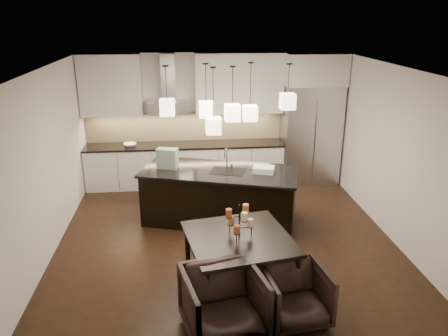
{
  "coord_description": "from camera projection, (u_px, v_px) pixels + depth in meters",
  "views": [
    {
      "loc": [
        -0.66,
        -6.57,
        3.59
      ],
      "look_at": [
        0.0,
        0.2,
        1.15
      ],
      "focal_mm": 35.0,
      "sensor_mm": 36.0,
      "label": 1
    }
  ],
  "objects": [
    {
      "name": "pendant_c",
      "position": [
        232.0,
        113.0,
        7.02
      ],
      "size": [
        0.24,
        0.24,
        0.26
      ],
      "primitive_type": "cube",
      "color": "#F8DEC0",
      "rests_on": "ceiling"
    },
    {
      "name": "fridge_panel",
      "position": [
        315.0,
        69.0,
        9.02
      ],
      "size": [
        1.26,
        0.72,
        0.65
      ],
      "primitive_type": "cube",
      "color": "silver",
      "rests_on": "refrigerator"
    },
    {
      "name": "pendant_f",
      "position": [
        213.0,
        126.0,
        6.99
      ],
      "size": [
        0.24,
        0.24,
        0.26
      ],
      "primitive_type": "cube",
      "color": "#F8DEC0",
      "rests_on": "ceiling"
    },
    {
      "name": "backsplash",
      "position": [
        184.0,
        126.0,
        9.51
      ],
      "size": [
        4.21,
        0.02,
        0.63
      ],
      "primitive_type": "cube",
      "color": "#C7B889",
      "rests_on": "countertop"
    },
    {
      "name": "candelabra",
      "position": [
        239.0,
        221.0,
        5.67
      ],
      "size": [
        0.45,
        0.45,
        0.47
      ],
      "primitive_type": null,
      "rotation": [
        0.0,
        0.0,
        0.19
      ],
      "color": "black",
      "rests_on": "dining_table"
    },
    {
      "name": "armchair_left",
      "position": [
        223.0,
        304.0,
        5.04
      ],
      "size": [
        1.06,
        1.08,
        0.82
      ],
      "primitive_type": "imported",
      "rotation": [
        0.0,
        0.0,
        0.23
      ],
      "color": "black",
      "rests_on": "floor"
    },
    {
      "name": "floor",
      "position": [
        225.0,
        236.0,
        7.43
      ],
      "size": [
        5.5,
        5.5,
        0.02
      ],
      "primitive_type": "cube",
      "color": "black",
      "rests_on": "ground"
    },
    {
      "name": "fruit_bowl",
      "position": [
        130.0,
        145.0,
        9.18
      ],
      "size": [
        0.31,
        0.31,
        0.06
      ],
      "primitive_type": "imported",
      "rotation": [
        0.0,
        0.0,
        0.25
      ],
      "color": "silver",
      "rests_on": "countertop"
    },
    {
      "name": "tote_bag",
      "position": [
        167.0,
        158.0,
        7.7
      ],
      "size": [
        0.4,
        0.29,
        0.36
      ],
      "primitive_type": "cube",
      "rotation": [
        0.0,
        0.0,
        -0.3
      ],
      "color": "#1D492E",
      "rests_on": "island_top"
    },
    {
      "name": "hood_chimney",
      "position": [
        168.0,
        77.0,
        8.99
      ],
      "size": [
        0.3,
        0.28,
        0.96
      ],
      "primitive_type": "cube",
      "color": "#B7B7BA",
      "rests_on": "hood_canopy"
    },
    {
      "name": "wall_right",
      "position": [
        391.0,
        152.0,
        7.21
      ],
      "size": [
        0.02,
        5.5,
        2.8
      ],
      "primitive_type": "cube",
      "color": "silver",
      "rests_on": "ground"
    },
    {
      "name": "ceiling",
      "position": [
        225.0,
        68.0,
        6.48
      ],
      "size": [
        5.5,
        5.5,
        0.02
      ],
      "primitive_type": "cube",
      "color": "white",
      "rests_on": "wall_back"
    },
    {
      "name": "candle_e",
      "position": [
        229.0,
        213.0,
        5.61
      ],
      "size": [
        0.09,
        0.09,
        0.11
      ],
      "primitive_type": "cylinder",
      "rotation": [
        0.0,
        0.0,
        0.19
      ],
      "color": "#A84925",
      "rests_on": "candelabra"
    },
    {
      "name": "pendant_a",
      "position": [
        167.0,
        107.0,
        7.06
      ],
      "size": [
        0.24,
        0.24,
        0.26
      ],
      "primitive_type": "cube",
      "color": "#F8DEC0",
      "rests_on": "ceiling"
    },
    {
      "name": "candle_b",
      "position": [
        231.0,
        221.0,
        5.78
      ],
      "size": [
        0.09,
        0.09,
        0.11
      ],
      "primitive_type": "cylinder",
      "rotation": [
        0.0,
        0.0,
        0.19
      ],
      "color": "#C0773B",
      "rests_on": "candelabra"
    },
    {
      "name": "faucet",
      "position": [
        227.0,
        158.0,
        7.65
      ],
      "size": [
        0.18,
        0.27,
        0.4
      ],
      "primitive_type": null,
      "rotation": [
        0.0,
        0.0,
        -0.3
      ],
      "color": "silver",
      "rests_on": "island_top"
    },
    {
      "name": "hood_canopy",
      "position": [
        169.0,
        107.0,
        9.09
      ],
      "size": [
        0.9,
        0.52,
        0.24
      ],
      "primitive_type": "cube",
      "color": "#B7B7BA",
      "rests_on": "wall_back"
    },
    {
      "name": "island_body",
      "position": [
        220.0,
        197.0,
        7.81
      ],
      "size": [
        2.83,
        1.78,
        0.93
      ],
      "primitive_type": "cube",
      "rotation": [
        0.0,
        0.0,
        -0.3
      ],
      "color": "black",
      "rests_on": "floor"
    },
    {
      "name": "candle_f",
      "position": [
        244.0,
        217.0,
        5.51
      ],
      "size": [
        0.09,
        0.09,
        0.11
      ],
      "primitive_type": "cylinder",
      "rotation": [
        0.0,
        0.0,
        0.19
      ],
      "color": "beige",
      "rests_on": "candelabra"
    },
    {
      "name": "dining_table",
      "position": [
        239.0,
        263.0,
        5.88
      ],
      "size": [
        1.55,
        1.55,
        0.8
      ],
      "primitive_type": null,
      "rotation": [
        0.0,
        0.0,
        0.19
      ],
      "color": "black",
      "rests_on": "floor"
    },
    {
      "name": "pendant_d",
      "position": [
        250.0,
        113.0,
        7.57
      ],
      "size": [
        0.24,
        0.24,
        0.26
      ],
      "primitive_type": "cube",
      "color": "#F8DEC0",
      "rests_on": "ceiling"
    },
    {
      "name": "food_container",
      "position": [
        264.0,
        170.0,
        7.52
      ],
      "size": [
        0.42,
        0.35,
        0.11
      ],
      "primitive_type": "cube",
      "rotation": [
        0.0,
        0.0,
        -0.3
      ],
      "color": "silver",
      "rests_on": "island_top"
    },
    {
      "name": "armchair_right",
      "position": [
        295.0,
        295.0,
        5.3
      ],
      "size": [
        0.85,
        0.87,
        0.7
      ],
      "primitive_type": "imported",
      "rotation": [
        0.0,
        0.0,
        0.14
      ],
      "color": "black",
      "rests_on": "floor"
    },
    {
      "name": "candle_d",
      "position": [
        246.0,
        208.0,
        5.74
      ],
      "size": [
        0.09,
        0.09,
        0.11
      ],
      "primitive_type": "cylinder",
      "rotation": [
        0.0,
        0.0,
        0.19
      ],
      "color": "#C0773B",
      "rests_on": "candelabra"
    },
    {
      "name": "candle_a",
      "position": [
        250.0,
        223.0,
        5.72
      ],
      "size": [
        0.09,
        0.09,
        0.11
      ],
      "primitive_type": "cylinder",
      "rotation": [
        0.0,
        0.0,
        0.19
      ],
      "color": "beige",
      "rests_on": "candelabra"
    },
    {
      "name": "wall_left",
      "position": [
        47.0,
        163.0,
        6.7
      ],
      "size": [
        0.02,
        5.5,
        2.8
      ],
      "primitive_type": "cube",
      "color": "silver",
      "rests_on": "ground"
    },
    {
      "name": "lower_cabinets",
      "position": [
        186.0,
        165.0,
        9.5
      ],
      "size": [
        4.21,
        0.62,
        0.88
      ],
      "primitive_type": "cube",
      "color": "silver",
      "rests_on": "floor"
    },
    {
      "name": "pendant_b",
      "position": [
        206.0,
        109.0,
        7.38
      ],
      "size": [
        0.24,
        0.24,
        0.26
      ],
      "primitive_type": "cube",
      "color": "#F8DEC0",
      "rests_on": "ceiling"
    },
    {
      "name": "refrigerator",
      "position": [
        310.0,
        134.0,
        9.49
      ],
      "size": [
        1.2,
        0.72,
        2.15
      ],
      "primitive_type": "cube",
      "color": "#B7B7BA",
      "rests_on": "floor"
    },
    {
      "name": "island_top",
      "position": [
        220.0,
        172.0,
        7.65
      ],
      "size": [
        2.94,
        1.89,
        0.04
      ],
      "primitive_type": "cube",
      "rotation": [
        0.0,
        0.0,
        -0.3
      ],
      "color": "black",
      "rests_on": "island_body"
    },
    {
      "name": "upper_cab_left",
      "position": [
        110.0,
        85.0,
        8.91
      ],
      "size": [
        1.25,
        0.35,
        1.25
      ],
      "primitive_type": "cube",
      "color": "silver",
      "rests_on": "wall_back"
    },
    {
      "name": "candle_c",
      "position": [
        237.0,
        229.0,
        5.55
      ],
      "size": [
        0.09,
        0.09,
        0.11
      ],
      "primitive_type": "cylinder",
      "rotation": [
        0.0,
        0.0,
        0.19
      ],
      "color": "#A84925",
      "rests_on": "candelabra"
    },
    {
      "name": "countertop",
      "position": [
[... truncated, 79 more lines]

